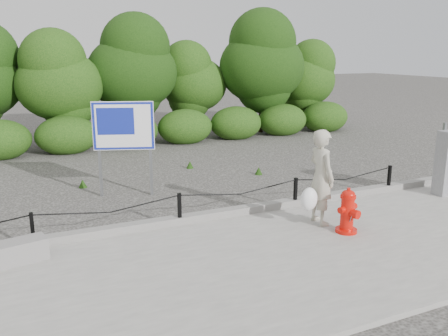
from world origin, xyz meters
TOP-DOWN VIEW (x-y plane):
  - ground at (0.00, 0.00)m, footprint 90.00×90.00m
  - sidewalk at (0.00, -2.00)m, footprint 14.00×4.00m
  - curb at (0.00, 0.05)m, footprint 14.00×0.22m
  - chain_barrier at (0.00, 0.00)m, footprint 10.06×0.06m
  - treeline at (0.27, 8.91)m, footprint 20.08×3.57m
  - fire_hydrant at (2.53, -1.59)m, footprint 0.46×0.47m
  - pedestrian at (2.35, -1.01)m, footprint 0.73×0.65m
  - concrete_block at (-2.85, -0.49)m, footprint 1.10×0.57m
  - utility_cabinet at (5.99, -0.69)m, footprint 0.55×0.39m
  - advertising_sign at (-0.41, 2.40)m, footprint 1.26×0.52m

SIDE VIEW (x-z plane):
  - ground at x=0.00m, z-range 0.00..0.00m
  - sidewalk at x=0.00m, z-range 0.00..0.08m
  - curb at x=0.00m, z-range 0.08..0.22m
  - concrete_block at x=-2.85m, z-range 0.08..0.42m
  - chain_barrier at x=0.00m, z-range 0.16..0.76m
  - fire_hydrant at x=2.53m, z-range 0.06..0.87m
  - utility_cabinet at x=5.99m, z-range 0.01..1.58m
  - pedestrian at x=2.35m, z-range 0.06..1.81m
  - advertising_sign at x=-0.41m, z-range 0.44..2.56m
  - treeline at x=0.27m, z-range 0.12..4.74m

